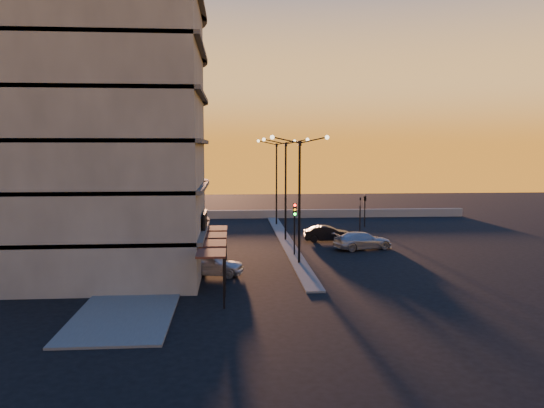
% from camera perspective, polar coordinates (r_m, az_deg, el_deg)
% --- Properties ---
extents(ground, '(120.00, 120.00, 0.00)m').
position_cam_1_polar(ground, '(39.63, 2.93, -6.46)').
color(ground, black).
rests_on(ground, ground).
extents(sidewalk_west, '(5.00, 40.00, 0.12)m').
position_cam_1_polar(sidewalk_west, '(43.58, -11.65, -5.35)').
color(sidewalk_west, '#52524F').
rests_on(sidewalk_west, ground).
extents(median, '(1.20, 36.00, 0.12)m').
position_cam_1_polar(median, '(49.37, 1.46, -3.89)').
color(median, '#52524F').
rests_on(median, ground).
extents(parapet, '(44.00, 0.50, 1.00)m').
position_cam_1_polar(parapet, '(65.25, 1.79, -1.07)').
color(parapet, gray).
rests_on(parapet, ground).
extents(building, '(14.35, 17.08, 25.00)m').
position_cam_1_polar(building, '(39.60, -17.88, 10.59)').
color(building, '#646158').
rests_on(building, ground).
extents(streetlamp_near, '(4.32, 0.32, 9.51)m').
position_cam_1_polar(streetlamp_near, '(38.81, 2.97, 1.63)').
color(streetlamp_near, black).
rests_on(streetlamp_near, ground).
extents(streetlamp_mid, '(4.32, 0.32, 9.51)m').
position_cam_1_polar(streetlamp_mid, '(48.72, 1.48, 2.53)').
color(streetlamp_mid, black).
rests_on(streetlamp_mid, ground).
extents(streetlamp_far, '(4.32, 0.32, 9.51)m').
position_cam_1_polar(streetlamp_far, '(58.66, 0.49, 3.13)').
color(streetlamp_far, black).
rests_on(streetlamp_far, ground).
extents(traffic_light_main, '(0.28, 0.44, 4.25)m').
position_cam_1_polar(traffic_light_main, '(41.93, 2.45, -1.76)').
color(traffic_light_main, black).
rests_on(traffic_light_main, ground).
extents(signal_east_a, '(0.13, 0.16, 3.60)m').
position_cam_1_polar(signal_east_a, '(54.36, 9.45, -1.06)').
color(signal_east_a, black).
rests_on(signal_east_a, ground).
extents(signal_east_b, '(0.42, 1.99, 3.60)m').
position_cam_1_polar(signal_east_b, '(58.45, 9.97, 0.58)').
color(signal_east_b, black).
rests_on(signal_east_b, ground).
extents(car_hatchback, '(4.91, 2.70, 1.58)m').
position_cam_1_polar(car_hatchback, '(36.24, -6.76, -6.40)').
color(car_hatchback, silver).
rests_on(car_hatchback, ground).
extents(car_sedan, '(4.44, 1.70, 1.44)m').
position_cam_1_polar(car_sedan, '(49.10, 5.99, -3.19)').
color(car_sedan, black).
rests_on(car_sedan, ground).
extents(car_wagon, '(5.44, 3.21, 1.48)m').
position_cam_1_polar(car_wagon, '(45.80, 9.73, -3.90)').
color(car_wagon, '#A7A9AF').
rests_on(car_wagon, ground).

